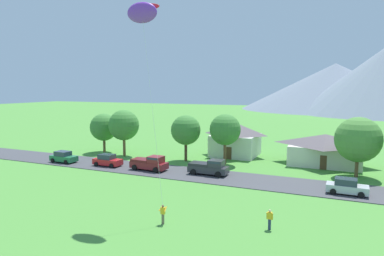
% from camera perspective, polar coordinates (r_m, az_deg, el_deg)
% --- Properties ---
extents(road_strip, '(160.00, 6.96, 0.08)m').
position_cam_1_polar(road_strip, '(44.76, 5.31, -8.10)').
color(road_strip, '#424247').
rests_on(road_strip, ground).
extents(mountain_far_east_ridge, '(93.86, 93.86, 23.41)m').
position_cam_1_polar(mountain_far_east_ridge, '(193.48, 22.36, 6.31)').
color(mountain_far_east_ridge, slate).
rests_on(mountain_far_east_ridge, ground).
extents(house_leftmost, '(10.79, 8.37, 4.51)m').
position_cam_1_polar(house_leftmost, '(55.57, 21.00, -3.18)').
color(house_leftmost, beige).
rests_on(house_leftmost, ground).
extents(house_left_center, '(7.77, 7.72, 5.51)m').
position_cam_1_polar(house_left_center, '(58.82, 7.14, -1.74)').
color(house_left_center, silver).
rests_on(house_left_center, ground).
extents(tree_left_of_center, '(5.75, 5.75, 7.73)m').
position_cam_1_polar(tree_left_of_center, '(48.89, 25.57, -1.72)').
color(tree_left_of_center, brown).
rests_on(tree_left_of_center, ground).
extents(tree_center, '(5.05, 5.05, 7.72)m').
position_cam_1_polar(tree_center, '(58.66, -11.11, 0.45)').
color(tree_center, brown).
rests_on(tree_center, ground).
extents(tree_right_of_center, '(4.61, 4.61, 7.52)m').
position_cam_1_polar(tree_right_of_center, '(51.59, 5.45, -0.29)').
color(tree_right_of_center, brown).
rests_on(tree_right_of_center, ground).
extents(tree_near_right, '(4.79, 4.79, 6.84)m').
position_cam_1_polar(tree_near_right, '(63.10, -14.25, 0.12)').
color(tree_near_right, brown).
rests_on(tree_near_right, ground).
extents(tree_far_right, '(4.62, 4.62, 7.16)m').
position_cam_1_polar(tree_far_right, '(53.84, -1.03, -0.36)').
color(tree_far_right, '#4C3823').
rests_on(tree_far_right, ground).
extents(parked_car_green_mid_west, '(4.27, 2.21, 1.68)m').
position_cam_1_polar(parked_car_green_mid_west, '(56.63, -20.31, -4.48)').
color(parked_car_green_mid_west, '#237042').
rests_on(parked_car_green_mid_west, road_strip).
extents(parked_car_silver_mid_east, '(4.24, 2.16, 1.68)m').
position_cam_1_polar(parked_car_silver_mid_east, '(41.24, 24.03, -8.77)').
color(parked_car_silver_mid_east, '#B7BCC1').
rests_on(parked_car_silver_mid_east, road_strip).
extents(parked_car_red_east_end, '(4.21, 2.10, 1.68)m').
position_cam_1_polar(parked_car_red_east_end, '(52.24, -13.68, -5.17)').
color(parked_car_red_east_end, red).
rests_on(parked_car_red_east_end, road_strip).
extents(pickup_truck_charcoal_west_side, '(5.22, 2.37, 1.99)m').
position_cam_1_polar(pickup_truck_charcoal_west_side, '(45.84, 2.86, -6.41)').
color(pickup_truck_charcoal_west_side, '#333338').
rests_on(pickup_truck_charcoal_west_side, road_strip).
extents(pickup_truck_maroon_east_side, '(5.27, 2.46, 1.99)m').
position_cam_1_polar(pickup_truck_maroon_east_side, '(48.53, -6.92, -5.71)').
color(pickup_truck_maroon_east_side, maroon).
rests_on(pickup_truck_maroon_east_side, road_strip).
extents(kite_flyer_with_kite, '(5.37, 3.77, 19.10)m').
position_cam_1_polar(kite_flyer_with_kite, '(33.07, -8.10, 17.74)').
color(kite_flyer_with_kite, '#70604C').
rests_on(kite_flyer_with_kite, ground).
extents(watcher_person, '(0.56, 0.24, 1.68)m').
position_cam_1_polar(watcher_person, '(29.69, 12.60, -14.35)').
color(watcher_person, navy).
rests_on(watcher_person, ground).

